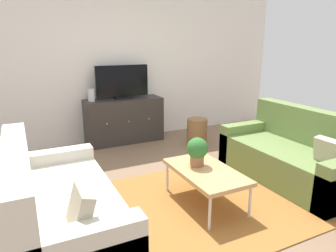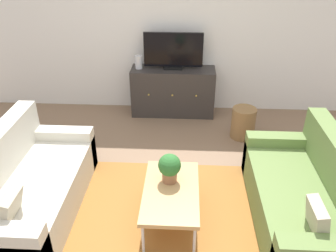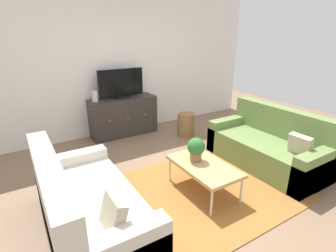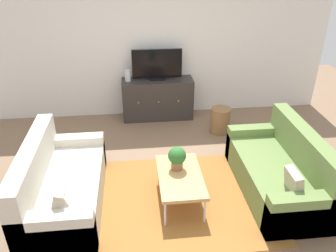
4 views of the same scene
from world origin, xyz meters
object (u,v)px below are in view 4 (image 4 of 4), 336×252
at_px(couch_left_side, 58,187).
at_px(wicker_basket, 220,120).
at_px(tv_console, 158,99).
at_px(potted_plant, 177,157).
at_px(glass_vase, 128,76).
at_px(coffee_table, 180,177).
at_px(flat_screen_tv, 157,65).
at_px(couch_right_side, 282,172).

bearing_deg(couch_left_side, wicker_basket, 34.06).
distance_m(tv_console, wicker_basket, 1.27).
distance_m(potted_plant, glass_vase, 2.38).
relative_size(coffee_table, glass_vase, 4.76).
bearing_deg(glass_vase, flat_screen_tv, 2.15).
distance_m(couch_right_side, potted_plant, 1.42).
bearing_deg(potted_plant, wicker_basket, 58.33).
relative_size(tv_console, flat_screen_tv, 1.46).
xyz_separation_m(tv_console, flat_screen_tv, (-0.00, 0.02, 0.66)).
relative_size(potted_plant, tv_console, 0.24).
distance_m(coffee_table, potted_plant, 0.25).
xyz_separation_m(tv_console, wicker_basket, (1.04, -0.71, -0.15)).
bearing_deg(potted_plant, couch_right_side, -3.45).
height_order(couch_left_side, flat_screen_tv, flat_screen_tv).
xyz_separation_m(couch_left_side, tv_console, (1.43, 2.37, 0.09)).
xyz_separation_m(couch_right_side, tv_console, (-1.45, 2.37, 0.09)).
relative_size(couch_left_side, glass_vase, 8.78).
bearing_deg(coffee_table, flat_screen_tv, 91.96).
bearing_deg(couch_right_side, coffee_table, -177.59).
bearing_deg(coffee_table, tv_console, 91.97).
bearing_deg(tv_console, glass_vase, 180.00).
xyz_separation_m(coffee_table, wicker_basket, (0.95, 1.72, -0.14)).
height_order(tv_console, flat_screen_tv, flat_screen_tv).
distance_m(coffee_table, glass_vase, 2.56).
height_order(couch_right_side, potted_plant, couch_right_side).
xyz_separation_m(couch_right_side, glass_vase, (-1.99, 2.37, 0.57)).
distance_m(couch_left_side, coffee_table, 1.51).
distance_m(couch_right_side, glass_vase, 3.15).
height_order(couch_left_side, wicker_basket, couch_left_side).
bearing_deg(coffee_table, glass_vase, 104.24).
relative_size(potted_plant, glass_vase, 1.55).
bearing_deg(couch_right_side, potted_plant, 176.55).
bearing_deg(flat_screen_tv, coffee_table, -88.04).
bearing_deg(couch_left_side, potted_plant, 3.23).
height_order(couch_right_side, glass_vase, glass_vase).
xyz_separation_m(flat_screen_tv, glass_vase, (-0.53, -0.02, -0.18)).
xyz_separation_m(potted_plant, flat_screen_tv, (-0.06, 2.31, 0.47)).
bearing_deg(potted_plant, tv_console, 91.54).
xyz_separation_m(couch_left_side, couch_right_side, (2.88, 0.00, 0.00)).
bearing_deg(flat_screen_tv, tv_console, -90.00).
height_order(couch_right_side, wicker_basket, couch_right_side).
relative_size(glass_vase, wicker_basket, 0.44).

